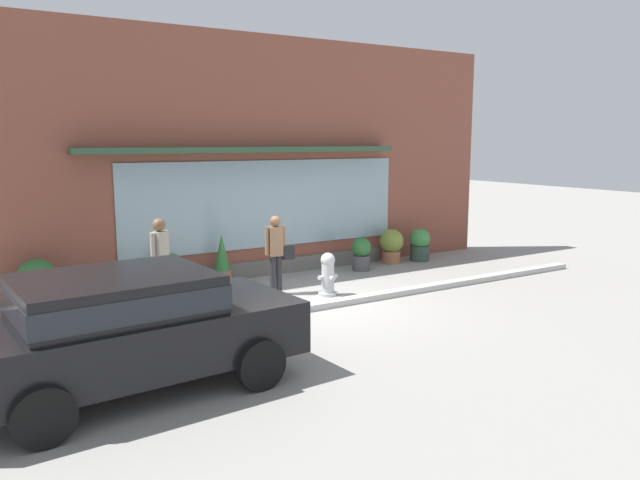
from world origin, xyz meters
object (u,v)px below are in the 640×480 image
(parked_car_black, at_px, (127,323))
(potted_plant_near_hydrant, at_px, (117,287))
(pedestrian_passerby, at_px, (160,258))
(potted_plant_by_entrance, at_px, (361,253))
(fire_hydrant, at_px, (328,274))
(pedestrian_with_handbag, at_px, (277,249))
(potted_plant_doorstep, at_px, (37,282))
(potted_plant_trailing_edge, at_px, (222,261))
(potted_plant_window_center, at_px, (392,245))
(potted_plant_window_right, at_px, (171,271))
(potted_plant_window_left, at_px, (420,244))

(parked_car_black, bearing_deg, potted_plant_near_hydrant, 74.15)
(pedestrian_passerby, xyz_separation_m, potted_plant_by_entrance, (5.28, 1.13, -0.61))
(fire_hydrant, height_order, pedestrian_with_handbag, pedestrian_with_handbag)
(potted_plant_doorstep, xyz_separation_m, potted_plant_trailing_edge, (3.71, 0.05, 0.02))
(pedestrian_passerby, height_order, potted_plant_trailing_edge, pedestrian_passerby)
(potted_plant_by_entrance, bearing_deg, potted_plant_near_hydrant, 179.37)
(fire_hydrant, bearing_deg, pedestrian_passerby, 171.62)
(pedestrian_with_handbag, relative_size, potted_plant_window_center, 1.84)
(fire_hydrant, relative_size, potted_plant_by_entrance, 1.09)
(pedestrian_with_handbag, distance_m, potted_plant_window_right, 2.28)
(pedestrian_passerby, xyz_separation_m, parked_car_black, (-1.45, -3.22, -0.16))
(potted_plant_near_hydrant, bearing_deg, potted_plant_by_entrance, -0.63)
(fire_hydrant, distance_m, potted_plant_window_left, 4.42)
(pedestrian_with_handbag, relative_size, potted_plant_trailing_edge, 1.45)
(potted_plant_near_hydrant, bearing_deg, potted_plant_window_left, 1.09)
(potted_plant_window_center, bearing_deg, fire_hydrant, -148.62)
(potted_plant_doorstep, bearing_deg, potted_plant_near_hydrant, -11.40)
(parked_car_black, bearing_deg, pedestrian_passerby, 61.98)
(parked_car_black, relative_size, potted_plant_window_center, 4.83)
(potted_plant_window_left, bearing_deg, pedestrian_passerby, -169.59)
(pedestrian_with_handbag, height_order, potted_plant_trailing_edge, pedestrian_with_handbag)
(fire_hydrant, distance_m, potted_plant_window_center, 3.73)
(fire_hydrant, height_order, potted_plant_doorstep, potted_plant_doorstep)
(pedestrian_with_handbag, bearing_deg, potted_plant_near_hydrant, 169.47)
(potted_plant_window_center, xyz_separation_m, potted_plant_window_left, (0.85, -0.11, -0.04))
(pedestrian_with_handbag, bearing_deg, pedestrian_passerby, -167.53)
(potted_plant_window_center, bearing_deg, potted_plant_window_left, -7.64)
(potted_plant_by_entrance, distance_m, potted_plant_window_left, 2.04)
(potted_plant_window_right, bearing_deg, potted_plant_by_entrance, -4.50)
(fire_hydrant, bearing_deg, potted_plant_window_right, 142.90)
(pedestrian_with_handbag, distance_m, potted_plant_window_center, 4.23)
(pedestrian_with_handbag, relative_size, potted_plant_doorstep, 1.70)
(pedestrian_with_handbag, xyz_separation_m, potted_plant_window_left, (4.85, 1.18, -0.49))
(parked_car_black, height_order, potted_plant_doorstep, parked_car_black)
(parked_car_black, bearing_deg, potted_plant_by_entrance, 29.12)
(parked_car_black, bearing_deg, potted_plant_window_left, 23.75)
(potted_plant_trailing_edge, bearing_deg, potted_plant_by_entrance, -6.43)
(potted_plant_doorstep, height_order, potted_plant_by_entrance, potted_plant_doorstep)
(parked_car_black, distance_m, potted_plant_window_right, 5.18)
(potted_plant_doorstep, bearing_deg, pedestrian_with_handbag, -16.76)
(potted_plant_by_entrance, xyz_separation_m, potted_plant_window_left, (2.03, 0.21, 0.01))
(fire_hydrant, height_order, pedestrian_passerby, pedestrian_passerby)
(pedestrian_passerby, relative_size, potted_plant_by_entrance, 2.17)
(potted_plant_doorstep, xyz_separation_m, potted_plant_by_entrance, (7.16, -0.34, -0.09))
(fire_hydrant, xyz_separation_m, potted_plant_trailing_edge, (-1.46, 2.00, 0.09))
(pedestrian_passerby, bearing_deg, potted_plant_trailing_edge, -174.52)
(fire_hydrant, distance_m, pedestrian_with_handbag, 1.15)
(fire_hydrant, relative_size, parked_car_black, 0.21)
(potted_plant_window_right, height_order, potted_plant_by_entrance, potted_plant_window_right)
(potted_plant_trailing_edge, relative_size, potted_plant_near_hydrant, 1.95)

